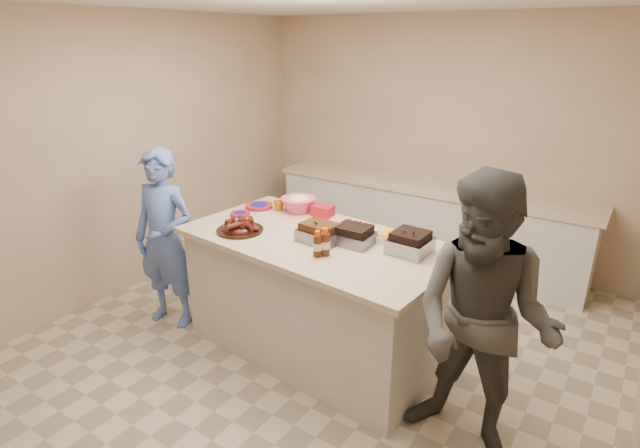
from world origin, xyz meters
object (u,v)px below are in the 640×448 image
Objects in this scene: rib_platter at (240,231)px; bbq_bottle_a at (325,255)px; coleslaw_bowl at (299,211)px; guest_blue at (174,319)px; bbq_bottle_b at (318,256)px; island at (317,348)px; plastic_cup at (279,210)px; roasting_pan at (409,253)px; mustard_bottle at (310,227)px; guest_gray at (467,446)px.

bbq_bottle_a is (0.82, -0.01, -0.00)m from rib_platter.
guest_blue is at bearing -137.55° from coleslaw_bowl.
coleslaw_bowl reaches higher than bbq_bottle_a.
bbq_bottle_a is 1.07× the size of bbq_bottle_b.
plastic_cup reaches higher than island.
roasting_pan is 0.89m from mustard_bottle.
roasting_pan is at bearing -13.57° from coleslaw_bowl.
island is at bearing 20.48° from rib_platter.
plastic_cup is (-1.36, 0.21, 0.00)m from roasting_pan.
guest_blue is 2.74m from guest_gray.
roasting_pan reaches higher than guest_gray.
bbq_bottle_b is at bearing -9.44° from guest_blue.
plastic_cup is at bearing 95.98° from rib_platter.
roasting_pan reaches higher than plastic_cup.
bbq_bottle_b reaches higher than guest_gray.
roasting_pan is at bearing -8.96° from plastic_cup.
guest_gray is at bearing -3.82° from rib_platter.
bbq_bottle_b is at bearing -138.57° from roasting_pan.
coleslaw_bowl is 0.18m from plastic_cup.
mustard_bottle is (-0.18, 0.17, 1.00)m from island.
rib_platter is 3.48× the size of mustard_bottle.
bbq_bottle_b is 1.80× the size of mustard_bottle.
island is 22.15× the size of plastic_cup.
guest_gray is (2.74, 0.01, 0.00)m from guest_blue.
plastic_cup is at bearing 173.43° from roasting_pan.
guest_gray is (1.17, -0.12, -1.00)m from bbq_bottle_a.
bbq_bottle_a is at bearing -7.89° from guest_blue.
bbq_bottle_b is 0.58m from mustard_bottle.
bbq_bottle_b is (0.20, -0.27, 1.00)m from island.
roasting_pan is at bearing 37.72° from bbq_bottle_a.
coleslaw_bowl is 1.64× the size of bbq_bottle_b.
bbq_bottle_b reaches higher than mustard_bottle.
mustard_bottle is at bearing -40.57° from coleslaw_bowl.
roasting_pan is at bearing 39.05° from bbq_bottle_b.
guest_blue is at bearing -155.63° from mustard_bottle.
guest_blue is (-1.54, -0.09, -1.00)m from bbq_bottle_b.
island is 1.18m from rib_platter.
island is 1.44m from guest_gray.
plastic_cup reaches higher than guest_gray.
rib_platter reaches higher than guest_blue.
coleslaw_bowl is at bearing 137.29° from bbq_bottle_a.
island is at bearing -41.61° from coleslaw_bowl.
roasting_pan is 1.34× the size of bbq_bottle_a.
mustard_bottle is (-0.41, 0.40, 0.00)m from bbq_bottle_a.
roasting_pan is 1.23m from coleslaw_bowl.
mustard_bottle is 1.94m from guest_gray.
plastic_cup is (-0.88, 0.58, 0.00)m from bbq_bottle_a.
rib_platter is 0.23× the size of guest_blue.
island is at bearing 135.11° from bbq_bottle_a.
roasting_pan reaches higher than mustard_bottle.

